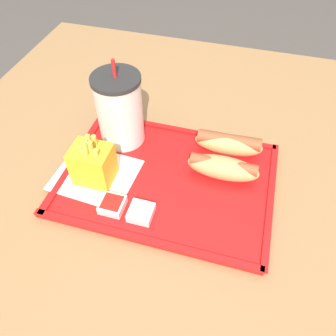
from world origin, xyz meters
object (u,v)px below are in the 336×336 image
at_px(hot_dog_near, 223,167).
at_px(hot_dog_far, 229,143).
at_px(sauce_cup_ketchup, 112,205).
at_px(soda_cup, 120,110).
at_px(sauce_cup_mayo, 141,212).
at_px(fries_carton, 93,164).

bearing_deg(hot_dog_near, hot_dog_far, 90.00).
xyz_separation_m(hot_dog_far, sauce_cup_ketchup, (-0.17, -0.19, -0.02)).
relative_size(hot_dog_far, hot_dog_near, 1.01).
bearing_deg(hot_dog_far, soda_cup, -175.17).
height_order(sauce_cup_mayo, sauce_cup_ketchup, same).
bearing_deg(sauce_cup_mayo, fries_carton, 153.03).
height_order(fries_carton, sauce_cup_ketchup, fries_carton).
bearing_deg(soda_cup, sauce_cup_mayo, -60.36).
bearing_deg(sauce_cup_mayo, hot_dog_near, 46.86).
distance_m(soda_cup, sauce_cup_mayo, 0.21).
relative_size(hot_dog_far, sauce_cup_mayo, 3.32).
xyz_separation_m(soda_cup, hot_dog_far, (0.22, 0.02, -0.05)).
bearing_deg(hot_dog_near, sauce_cup_mayo, -133.14).
bearing_deg(sauce_cup_ketchup, soda_cup, 104.89).
distance_m(soda_cup, hot_dog_far, 0.23).
height_order(fries_carton, sauce_cup_mayo, fries_carton).
bearing_deg(fries_carton, hot_dog_near, 17.48).
bearing_deg(soda_cup, sauce_cup_ketchup, -75.11).
relative_size(hot_dog_far, sauce_cup_ketchup, 3.32).
bearing_deg(sauce_cup_ketchup, hot_dog_far, 48.08).
xyz_separation_m(soda_cup, sauce_cup_mayo, (0.10, -0.18, -0.07)).
xyz_separation_m(hot_dog_far, hot_dog_near, (-0.00, -0.07, -0.00)).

